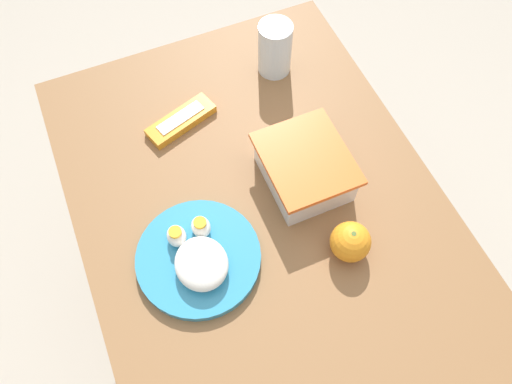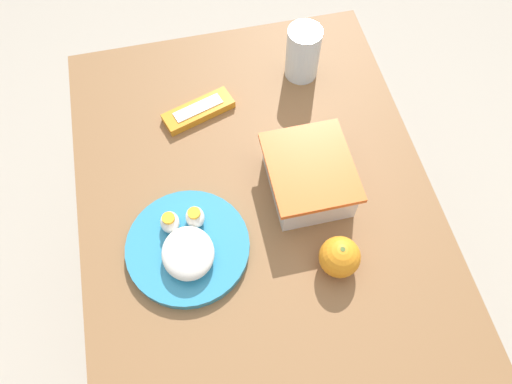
{
  "view_description": "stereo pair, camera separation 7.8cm",
  "coord_description": "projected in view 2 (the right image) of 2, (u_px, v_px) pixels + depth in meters",
  "views": [
    {
      "loc": [
        0.36,
        -0.17,
        1.58
      ],
      "look_at": [
        -0.04,
        -0.0,
        0.77
      ],
      "focal_mm": 35.0,
      "sensor_mm": 36.0,
      "label": 1
    },
    {
      "loc": [
        0.38,
        -0.1,
        1.58
      ],
      "look_at": [
        -0.04,
        -0.0,
        0.77
      ],
      "focal_mm": 35.0,
      "sensor_mm": 36.0,
      "label": 2
    }
  ],
  "objects": [
    {
      "name": "orange_fruit",
      "position": [
        340.0,
        257.0,
        0.85
      ],
      "size": [
        0.07,
        0.07,
        0.07
      ],
      "color": "orange",
      "rests_on": "table"
    },
    {
      "name": "table",
      "position": [
        261.0,
        239.0,
        1.01
      ],
      "size": [
        0.96,
        0.67,
        0.74
      ],
      "color": "brown",
      "rests_on": "ground_plane"
    },
    {
      "name": "rice_plate",
      "position": [
        188.0,
        247.0,
        0.87
      ],
      "size": [
        0.22,
        0.22,
        0.06
      ],
      "color": "teal",
      "rests_on": "table"
    },
    {
      "name": "food_container",
      "position": [
        308.0,
        178.0,
        0.92
      ],
      "size": [
        0.18,
        0.15,
        0.08
      ],
      "color": "white",
      "rests_on": "table"
    },
    {
      "name": "drinking_glass",
      "position": [
        303.0,
        53.0,
        1.03
      ],
      "size": [
        0.07,
        0.07,
        0.12
      ],
      "color": "silver",
      "rests_on": "table"
    },
    {
      "name": "candy_bar",
      "position": [
        198.0,
        111.0,
        1.03
      ],
      "size": [
        0.09,
        0.16,
        0.02
      ],
      "color": "orange",
      "rests_on": "table"
    },
    {
      "name": "ground_plane",
      "position": [
        259.0,
        318.0,
        1.58
      ],
      "size": [
        10.0,
        10.0,
        0.0
      ],
      "primitive_type": "plane",
      "color": "#B2A899"
    }
  ]
}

